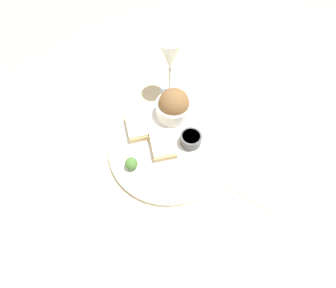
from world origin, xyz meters
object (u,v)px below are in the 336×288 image
napkin (257,178)px  cheese_toast_near (162,145)px  sauce_ramekin (191,139)px  cheese_toast_far (136,127)px  wine_glass (170,57)px  salad_bowl (174,106)px

napkin → cheese_toast_near: bearing=-156.7°
sauce_ramekin → cheese_toast_far: size_ratio=0.56×
sauce_ramekin → cheese_toast_far: bearing=-153.6°
cheese_toast_near → wine_glass: wine_glass is taller
sauce_ramekin → wine_glass: bearing=147.6°
cheese_toast_near → napkin: 0.27m
cheese_toast_near → napkin: cheese_toast_near is taller
salad_bowl → cheese_toast_far: size_ratio=0.99×
cheese_toast_near → cheese_toast_far: (-0.10, -0.01, 0.00)m
cheese_toast_near → napkin: (0.25, 0.11, -0.02)m
salad_bowl → sauce_ramekin: salad_bowl is taller
salad_bowl → cheese_toast_far: salad_bowl is taller
cheese_toast_near → salad_bowl: bearing=117.5°
sauce_ramekin → cheese_toast_near: (-0.05, -0.07, -0.01)m
salad_bowl → napkin: salad_bowl is taller
wine_glass → napkin: (0.39, -0.08, -0.13)m
wine_glass → napkin: size_ratio=1.22×
sauce_ramekin → cheese_toast_near: 0.08m
wine_glass → napkin: bearing=-11.8°
sauce_ramekin → cheese_toast_far: 0.16m
sauce_ramekin → cheese_toast_near: size_ratio=0.55×
wine_glass → cheese_toast_far: bearing=-76.4°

